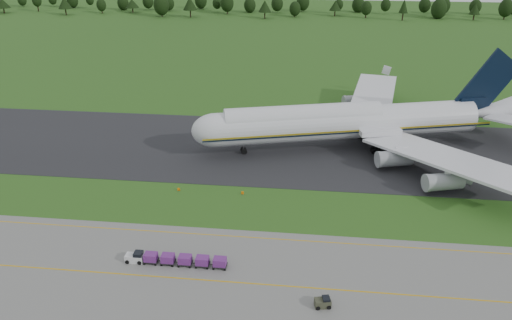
# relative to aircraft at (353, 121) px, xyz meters

# --- Properties ---
(ground) EXTENTS (600.00, 600.00, 0.00)m
(ground) POSITION_rel_aircraft_xyz_m (-20.40, -31.42, -6.44)
(ground) COLOR #265018
(ground) RESTS_ON ground
(taxiway) EXTENTS (300.00, 40.00, 0.08)m
(taxiway) POSITION_rel_aircraft_xyz_m (-20.40, -3.42, -6.40)
(taxiway) COLOR black
(taxiway) RESTS_ON ground
(apron_markings) EXTENTS (300.00, 30.20, 0.01)m
(apron_markings) POSITION_rel_aircraft_xyz_m (-20.40, -58.40, -6.37)
(apron_markings) COLOR #CB9A0B
(apron_markings) RESTS_ON apron
(tree_line) EXTENTS (527.91, 22.38, 11.65)m
(tree_line) POSITION_rel_aircraft_xyz_m (-16.91, 188.61, -0.13)
(tree_line) COLOR black
(tree_line) RESTS_ON ground
(aircraft) EXTENTS (80.17, 75.44, 22.55)m
(aircraft) POSITION_rel_aircraft_xyz_m (0.00, 0.00, 0.00)
(aircraft) COLOR silver
(aircraft) RESTS_ON ground
(baggage_train) EXTENTS (16.11, 1.71, 1.64)m
(baggage_train) POSITION_rel_aircraft_xyz_m (-30.19, -50.09, -5.49)
(baggage_train) COLOR silver
(baggage_train) RESTS_ON apron
(utility_cart) EXTENTS (2.42, 1.74, 1.21)m
(utility_cart) POSITION_rel_aircraft_xyz_m (-7.28, -57.18, -5.79)
(utility_cart) COLOR #373928
(utility_cart) RESTS_ON apron
(edge_markers) EXTENTS (13.41, 0.30, 0.60)m
(edge_markers) POSITION_rel_aircraft_xyz_m (-29.17, -26.49, -6.16)
(edge_markers) COLOR orange
(edge_markers) RESTS_ON ground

